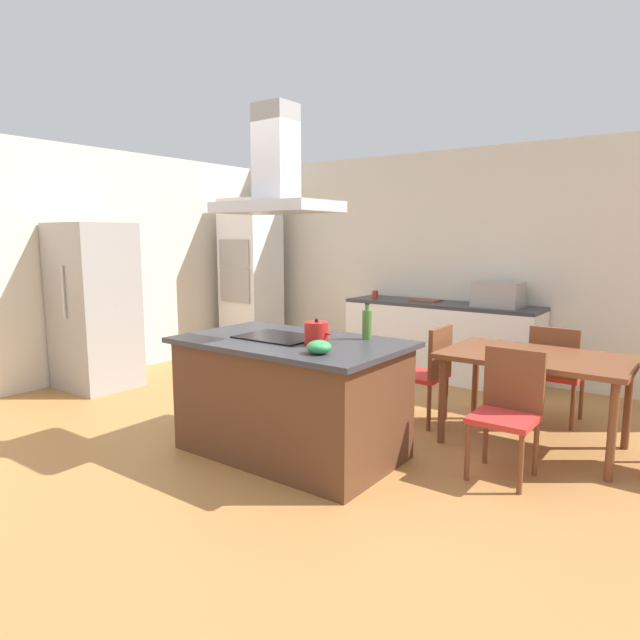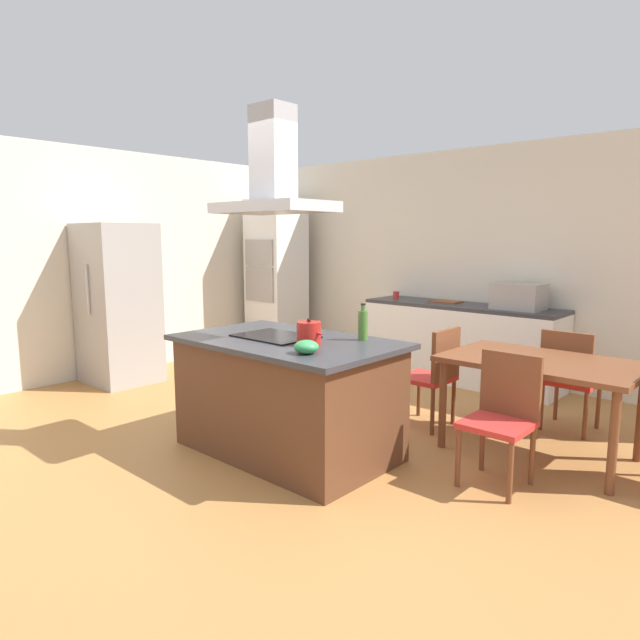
{
  "view_description": "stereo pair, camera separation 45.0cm",
  "coord_description": "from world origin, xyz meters",
  "px_view_note": "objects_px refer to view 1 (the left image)",
  "views": [
    {
      "loc": [
        2.61,
        -3.2,
        1.68
      ],
      "look_at": [
        -0.02,
        0.4,
        1.0
      ],
      "focal_mm": 31.05,
      "sensor_mm": 36.0,
      "label": 1
    },
    {
      "loc": [
        2.96,
        -2.91,
        1.68
      ],
      "look_at": [
        -0.02,
        0.4,
        1.0
      ],
      "focal_mm": 31.05,
      "sensor_mm": 36.0,
      "label": 2
    }
  ],
  "objects_px": {
    "chair_facing_island": "(508,405)",
    "cutting_board": "(426,300)",
    "mixing_bowl": "(319,347)",
    "wall_oven_stack": "(251,277)",
    "chair_at_left_end": "(429,368)",
    "dining_table": "(536,365)",
    "countertop_microwave": "(498,294)",
    "coffee_mug_red": "(375,294)",
    "olive_oil_bottle": "(367,324)",
    "tea_kettle": "(317,333)",
    "refrigerator": "(94,306)",
    "cooktop": "(278,337)",
    "range_hood": "(276,178)",
    "chair_facing_back_wall": "(556,368)"
  },
  "relations": [
    {
      "from": "chair_facing_island",
      "to": "cutting_board",
      "type": "bearing_deg",
      "value": 126.98
    },
    {
      "from": "cooktop",
      "to": "refrigerator",
      "type": "bearing_deg",
      "value": 175.62
    },
    {
      "from": "tea_kettle",
      "to": "chair_facing_back_wall",
      "type": "xyz_separation_m",
      "value": [
        1.19,
        1.98,
        -0.48
      ]
    },
    {
      "from": "mixing_bowl",
      "to": "tea_kettle",
      "type": "bearing_deg",
      "value": 129.63
    },
    {
      "from": "tea_kettle",
      "to": "countertop_microwave",
      "type": "height_order",
      "value": "countertop_microwave"
    },
    {
      "from": "tea_kettle",
      "to": "chair_facing_island",
      "type": "distance_m",
      "value": 1.44
    },
    {
      "from": "cutting_board",
      "to": "chair_facing_island",
      "type": "distance_m",
      "value": 2.94
    },
    {
      "from": "mixing_bowl",
      "to": "refrigerator",
      "type": "xyz_separation_m",
      "value": [
        -3.46,
        0.5,
        -0.04
      ]
    },
    {
      "from": "mixing_bowl",
      "to": "cutting_board",
      "type": "bearing_deg",
      "value": 103.3
    },
    {
      "from": "olive_oil_bottle",
      "to": "mixing_bowl",
      "type": "xyz_separation_m",
      "value": [
        0.02,
        -0.64,
        -0.07
      ]
    },
    {
      "from": "chair_facing_back_wall",
      "to": "chair_at_left_end",
      "type": "xyz_separation_m",
      "value": [
        -0.92,
        -0.67,
        0.0
      ]
    },
    {
      "from": "dining_table",
      "to": "mixing_bowl",
      "type": "bearing_deg",
      "value": -122.66
    },
    {
      "from": "chair_facing_back_wall",
      "to": "countertop_microwave",
      "type": "bearing_deg",
      "value": 132.15
    },
    {
      "from": "tea_kettle",
      "to": "mixing_bowl",
      "type": "relative_size",
      "value": 1.36
    },
    {
      "from": "olive_oil_bottle",
      "to": "countertop_microwave",
      "type": "relative_size",
      "value": 0.56
    },
    {
      "from": "countertop_microwave",
      "to": "dining_table",
      "type": "distance_m",
      "value": 1.87
    },
    {
      "from": "coffee_mug_red",
      "to": "refrigerator",
      "type": "relative_size",
      "value": 0.05
    },
    {
      "from": "countertop_microwave",
      "to": "cutting_board",
      "type": "height_order",
      "value": "countertop_microwave"
    },
    {
      "from": "mixing_bowl",
      "to": "wall_oven_stack",
      "type": "xyz_separation_m",
      "value": [
        -3.38,
        2.93,
        0.16
      ]
    },
    {
      "from": "range_hood",
      "to": "coffee_mug_red",
      "type": "bearing_deg",
      "value": 106.14
    },
    {
      "from": "mixing_bowl",
      "to": "chair_facing_back_wall",
      "type": "xyz_separation_m",
      "value": [
        0.99,
        2.22,
        -0.44
      ]
    },
    {
      "from": "mixing_bowl",
      "to": "chair_facing_island",
      "type": "distance_m",
      "value": 1.4
    },
    {
      "from": "cooktop",
      "to": "range_hood",
      "type": "bearing_deg",
      "value": 0.0
    },
    {
      "from": "tea_kettle",
      "to": "refrigerator",
      "type": "height_order",
      "value": "refrigerator"
    },
    {
      "from": "cooktop",
      "to": "tea_kettle",
      "type": "bearing_deg",
      "value": -7.51
    },
    {
      "from": "chair_at_left_end",
      "to": "cutting_board",
      "type": "bearing_deg",
      "value": 116.76
    },
    {
      "from": "countertop_microwave",
      "to": "chair_at_left_end",
      "type": "xyz_separation_m",
      "value": [
        -0.06,
        -1.61,
        -0.53
      ]
    },
    {
      "from": "wall_oven_stack",
      "to": "chair_at_left_end",
      "type": "bearing_deg",
      "value": -21.79
    },
    {
      "from": "tea_kettle",
      "to": "range_hood",
      "type": "bearing_deg",
      "value": 172.49
    },
    {
      "from": "chair_facing_island",
      "to": "chair_at_left_end",
      "type": "height_order",
      "value": "same"
    },
    {
      "from": "cutting_board",
      "to": "countertop_microwave",
      "type": "bearing_deg",
      "value": -3.2
    },
    {
      "from": "coffee_mug_red",
      "to": "cutting_board",
      "type": "xyz_separation_m",
      "value": [
        0.68,
        0.05,
        -0.04
      ]
    },
    {
      "from": "coffee_mug_red",
      "to": "dining_table",
      "type": "xyz_separation_m",
      "value": [
        2.43,
        -1.61,
        -0.28
      ]
    },
    {
      "from": "refrigerator",
      "to": "dining_table",
      "type": "xyz_separation_m",
      "value": [
        4.45,
        1.05,
        -0.24
      ]
    },
    {
      "from": "olive_oil_bottle",
      "to": "tea_kettle",
      "type": "bearing_deg",
      "value": -113.14
    },
    {
      "from": "tea_kettle",
      "to": "chair_facing_island",
      "type": "relative_size",
      "value": 0.26
    },
    {
      "from": "coffee_mug_red",
      "to": "olive_oil_bottle",
      "type": "bearing_deg",
      "value": -60.68
    },
    {
      "from": "chair_facing_island",
      "to": "dining_table",
      "type": "bearing_deg",
      "value": 90.0
    },
    {
      "from": "coffee_mug_red",
      "to": "chair_facing_island",
      "type": "distance_m",
      "value": 3.36
    },
    {
      "from": "countertop_microwave",
      "to": "refrigerator",
      "type": "height_order",
      "value": "refrigerator"
    },
    {
      "from": "mixing_bowl",
      "to": "cutting_board",
      "type": "distance_m",
      "value": 3.3
    },
    {
      "from": "mixing_bowl",
      "to": "refrigerator",
      "type": "distance_m",
      "value": 3.49
    },
    {
      "from": "tea_kettle",
      "to": "chair_facing_back_wall",
      "type": "bearing_deg",
      "value": 59.13
    },
    {
      "from": "coffee_mug_red",
      "to": "dining_table",
      "type": "bearing_deg",
      "value": -33.6
    },
    {
      "from": "cutting_board",
      "to": "chair_facing_back_wall",
      "type": "height_order",
      "value": "cutting_board"
    },
    {
      "from": "dining_table",
      "to": "chair_at_left_end",
      "type": "relative_size",
      "value": 1.57
    },
    {
      "from": "chair_facing_back_wall",
      "to": "tea_kettle",
      "type": "bearing_deg",
      "value": -120.87
    },
    {
      "from": "mixing_bowl",
      "to": "refrigerator",
      "type": "bearing_deg",
      "value": 171.69
    },
    {
      "from": "olive_oil_bottle",
      "to": "cutting_board",
      "type": "xyz_separation_m",
      "value": [
        -0.74,
        2.58,
        -0.11
      ]
    },
    {
      "from": "olive_oil_bottle",
      "to": "range_hood",
      "type": "xyz_separation_m",
      "value": [
        -0.59,
        -0.35,
        1.08
      ]
    }
  ]
}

